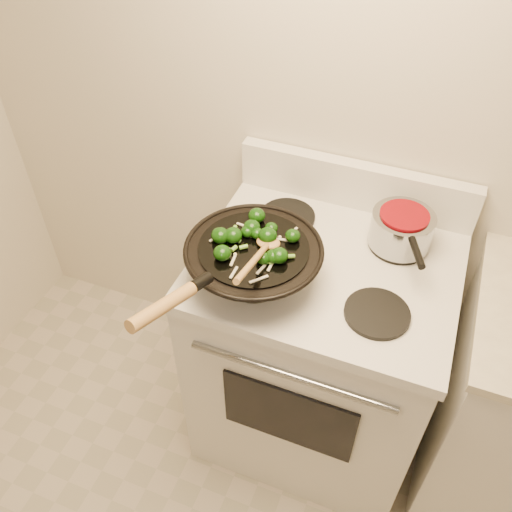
% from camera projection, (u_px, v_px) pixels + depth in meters
% --- Properties ---
extents(stove, '(0.78, 0.67, 1.08)m').
position_uv_depth(stove, '(317.00, 351.00, 1.94)').
color(stove, white).
rests_on(stove, ground).
extents(wok, '(0.39, 0.63, 0.24)m').
position_uv_depth(wok, '(253.00, 262.00, 1.51)').
color(wok, black).
rests_on(wok, stove).
extents(stirfry, '(0.24, 0.27, 0.05)m').
position_uv_depth(stirfry, '(252.00, 238.00, 1.48)').
color(stirfry, '#0E3207').
rests_on(stirfry, wok).
extents(wooden_spoon, '(0.07, 0.30, 0.13)m').
position_uv_depth(wooden_spoon, '(260.00, 253.00, 1.40)').
color(wooden_spoon, '#A67A41').
rests_on(wooden_spoon, wok).
extents(saucepan, '(0.19, 0.29, 0.11)m').
position_uv_depth(saucepan, '(402.00, 229.00, 1.63)').
color(saucepan, '#93969B').
rests_on(saucepan, stove).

